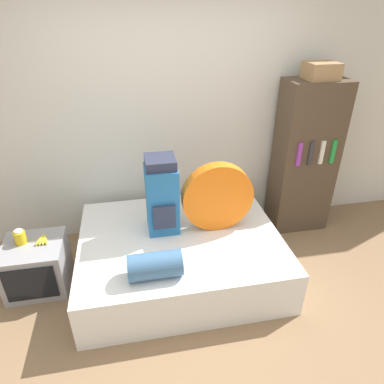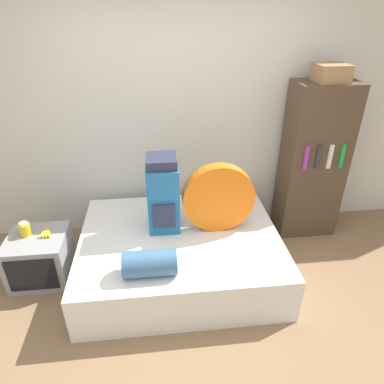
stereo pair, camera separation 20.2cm
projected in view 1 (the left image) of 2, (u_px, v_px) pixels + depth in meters
The scene contains 11 objects.
ground_plane at pixel (202, 338), 2.72m from camera, with size 16.00×16.00×0.00m, color #846647.
wall_back at pixel (169, 117), 3.51m from camera, with size 8.00×0.05×2.60m.
bed at pixel (180, 254), 3.29m from camera, with size 1.84×1.47×0.44m.
backpack at pixel (162, 196), 3.11m from camera, with size 0.29×0.33×0.73m.
tent_bag at pixel (217, 197), 3.14m from camera, with size 0.66×0.12×0.66m.
sleeping_roll at pixel (155, 265), 2.66m from camera, with size 0.42×0.21×0.21m.
television at pixel (37, 265), 3.13m from camera, with size 0.53×0.52×0.46m.
canister at pixel (20, 237), 3.02m from camera, with size 0.10×0.10×0.13m.
banana_bunch at pixel (43, 240), 3.06m from camera, with size 0.12×0.16×0.03m.
bookshelf at pixel (305, 159), 3.72m from camera, with size 0.63×0.40×1.68m.
cardboard_box at pixel (321, 71), 3.26m from camera, with size 0.30×0.27×0.16m.
Camera 1 is at (-0.41, -1.75, 2.35)m, focal length 32.00 mm.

